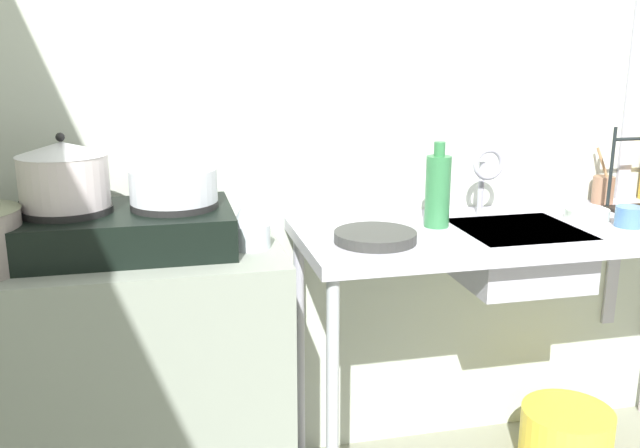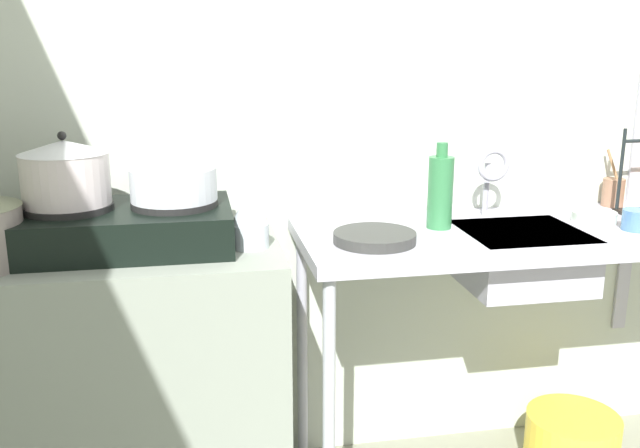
# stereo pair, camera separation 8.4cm
# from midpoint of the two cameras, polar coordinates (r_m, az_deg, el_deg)

# --- Properties ---
(wall_back) EXTENTS (5.45, 0.10, 2.58)m
(wall_back) POSITION_cam_midpoint_polar(r_m,az_deg,el_deg) (2.74, 21.54, 10.53)
(wall_back) COLOR beige
(wall_back) RESTS_ON ground
(wall_metal_strip) EXTENTS (0.05, 0.01, 2.06)m
(wall_metal_strip) POSITION_cam_midpoint_polar(r_m,az_deg,el_deg) (2.73, 23.69, 13.03)
(wall_metal_strip) COLOR #AAA8B8
(counter_concrete) EXTENTS (0.98, 0.55, 0.88)m
(counter_concrete) POSITION_cam_midpoint_polar(r_m,az_deg,el_deg) (2.20, -17.46, -13.20)
(counter_concrete) COLOR gray
(counter_concrete) RESTS_ON ground
(counter_sink) EXTENTS (1.49, 0.55, 0.88)m
(counter_sink) POSITION_cam_midpoint_polar(r_m,az_deg,el_deg) (2.32, 15.67, -1.76)
(counter_sink) COLOR #AAA8B8
(counter_sink) RESTS_ON ground
(stove) EXTENTS (0.59, 0.37, 0.13)m
(stove) POSITION_cam_midpoint_polar(r_m,az_deg,el_deg) (2.01, -16.92, -0.36)
(stove) COLOR black
(stove) RESTS_ON counter_concrete
(pot_on_left_burner) EXTENTS (0.24, 0.24, 0.20)m
(pot_on_left_burner) POSITION_cam_midpoint_polar(r_m,az_deg,el_deg) (1.99, -21.34, 3.80)
(pot_on_left_burner) COLOR beige
(pot_on_left_burner) RESTS_ON stove
(pot_on_right_burner) EXTENTS (0.24, 0.24, 0.09)m
(pot_on_right_burner) POSITION_cam_midpoint_polar(r_m,az_deg,el_deg) (1.98, -13.06, 3.11)
(pot_on_right_burner) COLOR silver
(pot_on_right_burner) RESTS_ON stove
(percolator) EXTENTS (0.11, 0.11, 0.16)m
(percolator) POSITION_cam_midpoint_polar(r_m,az_deg,el_deg) (1.96, -6.94, 0.25)
(percolator) COLOR silver
(percolator) RESTS_ON counter_concrete
(sink_basin) EXTENTS (0.36, 0.34, 0.17)m
(sink_basin) POSITION_cam_midpoint_polar(r_m,az_deg,el_deg) (2.26, 14.75, -2.45)
(sink_basin) COLOR #AAA8B8
(sink_basin) RESTS_ON counter_sink
(faucet) EXTENTS (0.11, 0.06, 0.23)m
(faucet) POSITION_cam_midpoint_polar(r_m,az_deg,el_deg) (2.34, 12.44, 4.31)
(faucet) COLOR #AAA8B8
(faucet) RESTS_ON counter_sink
(frying_pan) EXTENTS (0.24, 0.24, 0.03)m
(frying_pan) POSITION_cam_midpoint_polar(r_m,az_deg,el_deg) (2.02, 3.34, -1.06)
(frying_pan) COLOR #31322F
(frying_pan) RESTS_ON counter_sink
(cup_by_rack) EXTENTS (0.09, 0.09, 0.06)m
(cup_by_rack) POSITION_cam_midpoint_polar(r_m,az_deg,el_deg) (2.37, 23.00, 0.55)
(cup_by_rack) COLOR teal
(cup_by_rack) RESTS_ON counter_sink
(small_bowl_on_drainboard) EXTENTS (0.14, 0.14, 0.04)m
(small_bowl_on_drainboard) POSITION_cam_midpoint_polar(r_m,az_deg,el_deg) (2.41, 20.03, 0.76)
(small_bowl_on_drainboard) COLOR white
(small_bowl_on_drainboard) RESTS_ON counter_sink
(bottle_by_sink) EXTENTS (0.08, 0.08, 0.27)m
(bottle_by_sink) POSITION_cam_midpoint_polar(r_m,az_deg,el_deg) (2.19, 8.50, 2.75)
(bottle_by_sink) COLOR #307342
(bottle_by_sink) RESTS_ON counter_sink
(utensil_jar) EXTENTS (0.07, 0.07, 0.20)m
(utensil_jar) POSITION_cam_midpoint_polar(r_m,az_deg,el_deg) (2.67, 21.27, 2.66)
(utensil_jar) COLOR #8D654C
(utensil_jar) RESTS_ON counter_sink
(bucket_on_floor) EXTENTS (0.31, 0.31, 0.21)m
(bucket_on_floor) POSITION_cam_midpoint_polar(r_m,az_deg,el_deg) (2.67, 18.54, -16.21)
(bucket_on_floor) COLOR yellow
(bucket_on_floor) RESTS_ON ground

